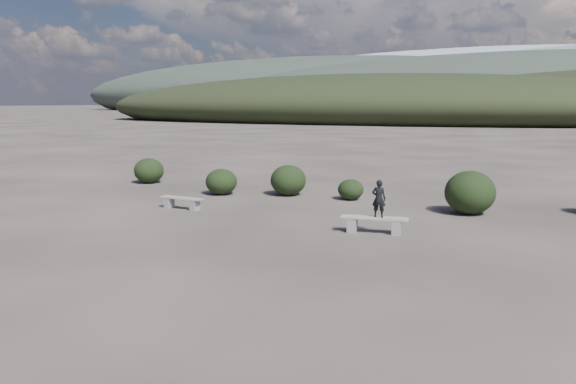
% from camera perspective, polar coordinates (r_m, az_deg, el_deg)
% --- Properties ---
extents(ground, '(1200.00, 1200.00, 0.00)m').
position_cam_1_polar(ground, '(12.73, -9.68, -6.94)').
color(ground, '#312A26').
rests_on(ground, ground).
extents(bench_left, '(1.60, 0.41, 0.40)m').
position_cam_1_polar(bench_left, '(18.85, -10.74, -1.00)').
color(bench_left, slate).
rests_on(bench_left, ground).
extents(bench_right, '(1.83, 0.68, 0.45)m').
position_cam_1_polar(bench_right, '(15.28, 8.76, -3.17)').
color(bench_right, slate).
rests_on(bench_right, ground).
extents(seated_person, '(0.39, 0.28, 1.01)m').
position_cam_1_polar(seated_person, '(15.14, 9.21, -0.66)').
color(seated_person, black).
rests_on(seated_person, bench_right).
extents(shrub_a, '(1.21, 1.21, 0.99)m').
position_cam_1_polar(shrub_a, '(21.59, -6.79, 1.04)').
color(shrub_a, black).
rests_on(shrub_a, ground).
extents(shrub_b, '(1.35, 1.35, 1.16)m').
position_cam_1_polar(shrub_b, '(21.24, 0.02, 1.20)').
color(shrub_b, black).
rests_on(shrub_b, ground).
extents(shrub_c, '(0.94, 0.94, 0.75)m').
position_cam_1_polar(shrub_c, '(20.42, 6.39, 0.25)').
color(shrub_c, black).
rests_on(shrub_c, ground).
extents(shrub_d, '(1.57, 1.57, 1.37)m').
position_cam_1_polar(shrub_d, '(18.55, 18.00, -0.05)').
color(shrub_d, black).
rests_on(shrub_d, ground).
extents(shrub_f, '(1.29, 1.29, 1.09)m').
position_cam_1_polar(shrub_f, '(25.28, -13.96, 2.12)').
color(shrub_f, black).
rests_on(shrub_f, ground).
extents(mountain_ridges, '(500.00, 400.00, 56.00)m').
position_cam_1_polar(mountain_ridges, '(349.48, 22.85, 9.56)').
color(mountain_ridges, black).
rests_on(mountain_ridges, ground).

